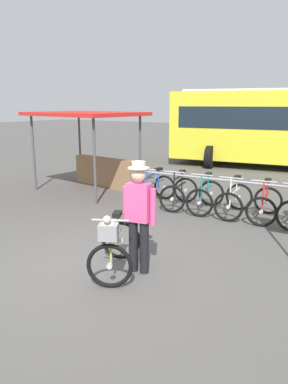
{
  "coord_description": "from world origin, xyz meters",
  "views": [
    {
      "loc": [
        3.75,
        -4.22,
        2.55
      ],
      "look_at": [
        0.25,
        1.27,
        1.0
      ],
      "focal_mm": 35.04,
      "sensor_mm": 36.0,
      "label": 1
    }
  ],
  "objects_px": {
    "racked_bike_teal": "(206,196)",
    "market_stall": "(95,143)",
    "featured_bicycle": "(114,245)",
    "racked_bike_black": "(179,193)",
    "person_with_featured_bike": "(139,213)",
    "racked_bike_blue": "(155,190)",
    "racked_bike_white": "(234,200)",
    "racked_bike_red": "(265,204)"
  },
  "relations": [
    {
      "from": "racked_bike_teal",
      "to": "featured_bicycle",
      "type": "bearing_deg",
      "value": -86.42
    },
    {
      "from": "racked_bike_black",
      "to": "market_stall",
      "type": "height_order",
      "value": "market_stall"
    },
    {
      "from": "racked_bike_teal",
      "to": "featured_bicycle",
      "type": "xyz_separation_m",
      "value": [
        0.25,
        -3.96,
        0.12
      ]
    },
    {
      "from": "person_with_featured_bike",
      "to": "racked_bike_blue",
      "type": "bearing_deg",
      "value": 117.5
    },
    {
      "from": "racked_bike_white",
      "to": "racked_bike_teal",
      "type": "bearing_deg",
      "value": -178.49
    },
    {
      "from": "market_stall",
      "to": "racked_bike_blue",
      "type": "bearing_deg",
      "value": -11.94
    },
    {
      "from": "racked_bike_black",
      "to": "person_with_featured_bike",
      "type": "height_order",
      "value": "person_with_featured_bike"
    },
    {
      "from": "racked_bike_teal",
      "to": "racked_bike_red",
      "type": "bearing_deg",
      "value": 1.51
    },
    {
      "from": "market_stall",
      "to": "racked_bike_black",
      "type": "bearing_deg",
      "value": -8.97
    },
    {
      "from": "racked_bike_black",
      "to": "racked_bike_red",
      "type": "bearing_deg",
      "value": 1.51
    },
    {
      "from": "racked_bike_teal",
      "to": "market_stall",
      "type": "distance_m",
      "value": 3.97
    },
    {
      "from": "person_with_featured_bike",
      "to": "racked_bike_black",
      "type": "bearing_deg",
      "value": 108.01
    },
    {
      "from": "racked_bike_black",
      "to": "racked_bike_white",
      "type": "distance_m",
      "value": 1.4
    },
    {
      "from": "racked_bike_teal",
      "to": "featured_bicycle",
      "type": "distance_m",
      "value": 3.97
    },
    {
      "from": "racked_bike_white",
      "to": "racked_bike_red",
      "type": "xyz_separation_m",
      "value": [
        0.7,
        0.02,
        0.0
      ]
    },
    {
      "from": "racked_bike_white",
      "to": "racked_bike_blue",
      "type": "bearing_deg",
      "value": -178.49
    },
    {
      "from": "racked_bike_black",
      "to": "racked_bike_red",
      "type": "relative_size",
      "value": 1.01
    },
    {
      "from": "racked_bike_white",
      "to": "featured_bicycle",
      "type": "height_order",
      "value": "featured_bicycle"
    },
    {
      "from": "racked_bike_black",
      "to": "racked_bike_teal",
      "type": "relative_size",
      "value": 1.02
    },
    {
      "from": "racked_bike_red",
      "to": "market_stall",
      "type": "height_order",
      "value": "market_stall"
    },
    {
      "from": "racked_bike_teal",
      "to": "market_stall",
      "type": "bearing_deg",
      "value": 172.94
    },
    {
      "from": "racked_bike_red",
      "to": "featured_bicycle",
      "type": "distance_m",
      "value": 4.17
    },
    {
      "from": "racked_bike_blue",
      "to": "market_stall",
      "type": "xyz_separation_m",
      "value": [
        -2.4,
        0.51,
        1.03
      ]
    },
    {
      "from": "racked_bike_white",
      "to": "racked_bike_red",
      "type": "distance_m",
      "value": 0.7
    },
    {
      "from": "racked_bike_red",
      "to": "market_stall",
      "type": "xyz_separation_m",
      "value": [
        -5.2,
        0.43,
        1.03
      ]
    },
    {
      "from": "person_with_featured_bike",
      "to": "market_stall",
      "type": "distance_m",
      "value": 5.96
    },
    {
      "from": "racked_bike_blue",
      "to": "person_with_featured_bike",
      "type": "xyz_separation_m",
      "value": [
        1.88,
        -3.61,
        0.58
      ]
    },
    {
      "from": "racked_bike_teal",
      "to": "person_with_featured_bike",
      "type": "bearing_deg",
      "value": -82.5
    },
    {
      "from": "racked_bike_teal",
      "to": "featured_bicycle",
      "type": "height_order",
      "value": "featured_bicycle"
    },
    {
      "from": "racked_bike_blue",
      "to": "racked_bike_black",
      "type": "xyz_separation_m",
      "value": [
        0.7,
        0.02,
        0.0
      ]
    },
    {
      "from": "featured_bicycle",
      "to": "market_stall",
      "type": "bearing_deg",
      "value": 132.39
    },
    {
      "from": "person_with_featured_bike",
      "to": "market_stall",
      "type": "height_order",
      "value": "market_stall"
    },
    {
      "from": "racked_bike_blue",
      "to": "featured_bicycle",
      "type": "xyz_separation_m",
      "value": [
        1.65,
        -3.93,
        0.12
      ]
    },
    {
      "from": "racked_bike_black",
      "to": "featured_bicycle",
      "type": "distance_m",
      "value": 4.06
    },
    {
      "from": "racked_bike_blue",
      "to": "market_stall",
      "type": "distance_m",
      "value": 2.66
    },
    {
      "from": "racked_bike_red",
      "to": "person_with_featured_bike",
      "type": "bearing_deg",
      "value": -104.0
    },
    {
      "from": "racked_bike_black",
      "to": "racked_bike_red",
      "type": "height_order",
      "value": "same"
    },
    {
      "from": "racked_bike_blue",
      "to": "racked_bike_white",
      "type": "distance_m",
      "value": 2.1
    },
    {
      "from": "racked_bike_teal",
      "to": "person_with_featured_bike",
      "type": "distance_m",
      "value": 3.73
    },
    {
      "from": "featured_bicycle",
      "to": "market_stall",
      "type": "xyz_separation_m",
      "value": [
        -4.05,
        4.44,
        0.91
      ]
    },
    {
      "from": "racked_bike_black",
      "to": "person_with_featured_bike",
      "type": "distance_m",
      "value": 3.86
    },
    {
      "from": "featured_bicycle",
      "to": "person_with_featured_bike",
      "type": "distance_m",
      "value": 0.61
    }
  ]
}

